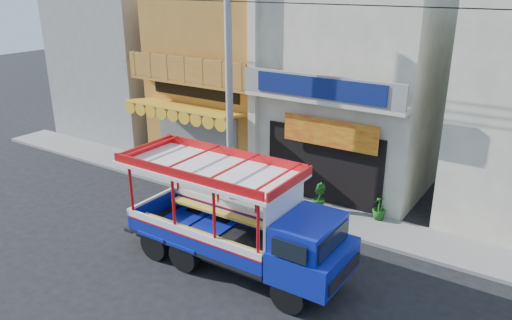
# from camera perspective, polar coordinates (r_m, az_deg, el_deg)

# --- Properties ---
(ground) EXTENTS (90.00, 90.00, 0.00)m
(ground) POSITION_cam_1_polar(r_m,az_deg,el_deg) (16.33, -6.86, -9.51)
(ground) COLOR black
(ground) RESTS_ON ground
(sidewalk) EXTENTS (30.00, 2.00, 0.12)m
(sidewalk) POSITION_cam_1_polar(r_m,az_deg,el_deg) (19.17, 0.82, -4.47)
(sidewalk) COLOR slate
(sidewalk) RESTS_ON ground
(shophouse_left) EXTENTS (6.00, 7.50, 8.24)m
(shophouse_left) POSITION_cam_1_polar(r_m,az_deg,el_deg) (23.29, -2.23, 10.40)
(shophouse_left) COLOR #A46624
(shophouse_left) RESTS_ON ground
(shophouse_right) EXTENTS (6.00, 6.75, 8.24)m
(shophouse_right) POSITION_cam_1_polar(r_m,az_deg,el_deg) (20.45, 11.77, 8.63)
(shophouse_right) COLOR #B6AD95
(shophouse_right) RESTS_ON ground
(party_pilaster) EXTENTS (0.35, 0.30, 8.00)m
(party_pilaster) POSITION_cam_1_polar(r_m,az_deg,el_deg) (19.12, -0.28, 7.94)
(party_pilaster) COLOR #B6AD95
(party_pilaster) RESTS_ON ground
(filler_building_left) EXTENTS (6.00, 6.00, 7.60)m
(filler_building_left) POSITION_cam_1_polar(r_m,az_deg,el_deg) (27.97, -14.15, 10.82)
(filler_building_left) COLOR gray
(filler_building_left) RESTS_ON ground
(utility_pole) EXTENTS (28.00, 0.26, 9.00)m
(utility_pole) POSITION_cam_1_polar(r_m,az_deg,el_deg) (17.59, -2.72, 10.27)
(utility_pole) COLOR gray
(utility_pole) RESTS_ON ground
(songthaew_truck) EXTENTS (6.95, 2.37, 3.24)m
(songthaew_truck) POSITION_cam_1_polar(r_m,az_deg,el_deg) (14.02, -0.86, -7.36)
(songthaew_truck) COLOR black
(songthaew_truck) RESTS_ON ground
(green_sign) EXTENTS (0.58, 0.29, 0.89)m
(green_sign) POSITION_cam_1_polar(r_m,az_deg,el_deg) (22.69, -12.75, 0.19)
(green_sign) COLOR black
(green_sign) RESTS_ON sidewalk
(potted_plant_b) EXTENTS (0.68, 0.70, 1.00)m
(potted_plant_b) POSITION_cam_1_polar(r_m,az_deg,el_deg) (18.11, 7.17, -4.22)
(potted_plant_b) COLOR #185016
(potted_plant_b) RESTS_ON sidewalk
(potted_plant_c) EXTENTS (0.63, 0.63, 0.85)m
(potted_plant_c) POSITION_cam_1_polar(r_m,az_deg,el_deg) (17.85, 13.92, -5.32)
(potted_plant_c) COLOR #185016
(potted_plant_c) RESTS_ON sidewalk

